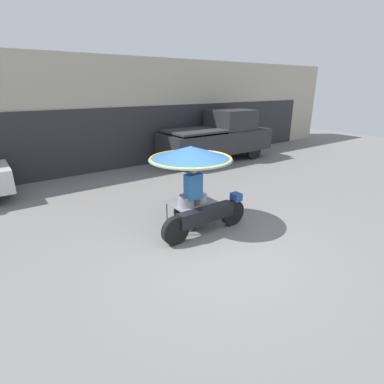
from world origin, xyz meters
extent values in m
plane|color=slate|center=(0.00, 0.00, 0.00)|extent=(36.00, 36.00, 0.00)
cube|color=#B2A893|center=(0.00, 8.09, 2.13)|extent=(28.00, 2.00, 4.26)
cube|color=#28282D|center=(0.00, 7.06, 1.20)|extent=(23.80, 0.06, 2.40)
cylinder|color=black|center=(1.10, 0.53, 0.31)|extent=(0.62, 0.14, 0.62)
cylinder|color=black|center=(-0.53, 0.53, 0.31)|extent=(0.62, 0.14, 0.62)
cube|color=black|center=(0.28, 0.53, 0.47)|extent=(1.44, 0.24, 0.32)
cube|color=#234C93|center=(1.19, 0.53, 0.69)|extent=(0.20, 0.24, 0.18)
cylinder|color=black|center=(0.28, 1.38, 0.28)|extent=(0.56, 0.14, 0.56)
cylinder|color=#515156|center=(0.73, 0.75, 0.29)|extent=(0.03, 0.03, 0.58)
cylinder|color=#515156|center=(0.73, 1.48, 0.29)|extent=(0.03, 0.03, 0.58)
cylinder|color=#515156|center=(-0.17, 0.75, 0.29)|extent=(0.03, 0.03, 0.58)
cylinder|color=#515156|center=(-0.17, 1.48, 0.29)|extent=(0.03, 0.03, 0.58)
cube|color=gray|center=(0.28, 1.12, 0.59)|extent=(1.06, 0.87, 0.02)
cylinder|color=#B2B2B7|center=(0.28, 1.12, 1.11)|extent=(0.03, 0.03, 1.02)
cone|color=blue|center=(0.28, 1.12, 1.77)|extent=(1.92, 1.92, 0.30)
torus|color=yellow|center=(0.28, 1.12, 1.64)|extent=(1.87, 1.87, 0.05)
cylinder|color=#939399|center=(0.05, 0.96, 0.72)|extent=(0.39, 0.39, 0.23)
cylinder|color=#B7B7BC|center=(0.47, 0.99, 0.69)|extent=(0.31, 0.31, 0.17)
cylinder|color=red|center=(0.57, 1.35, 0.69)|extent=(0.21, 0.21, 0.17)
cylinder|color=#4C473D|center=(0.08, 0.85, 0.39)|extent=(0.14, 0.14, 0.77)
cylinder|color=#4C473D|center=(0.26, 0.85, 0.39)|extent=(0.14, 0.14, 0.77)
cube|color=teal|center=(0.17, 0.85, 1.06)|extent=(0.38, 0.22, 0.58)
sphere|color=#A87A5B|center=(0.17, 0.85, 1.46)|extent=(0.21, 0.21, 0.21)
cylinder|color=black|center=(6.61, 5.07, 0.40)|extent=(0.79, 0.24, 0.79)
cylinder|color=black|center=(6.61, 6.69, 0.40)|extent=(0.79, 0.24, 0.79)
cylinder|color=black|center=(3.53, 5.07, 0.40)|extent=(0.79, 0.24, 0.79)
cylinder|color=black|center=(3.53, 6.69, 0.40)|extent=(0.79, 0.24, 0.79)
cube|color=#28282D|center=(5.07, 5.88, 0.85)|extent=(5.13, 1.91, 0.92)
cube|color=#28282D|center=(5.89, 5.88, 1.75)|extent=(1.75, 1.76, 0.87)
cube|color=#2D2D33|center=(4.05, 5.88, 1.41)|extent=(2.67, 1.84, 0.08)
camera|label=1|loc=(-3.55, -4.25, 3.18)|focal=28.00mm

